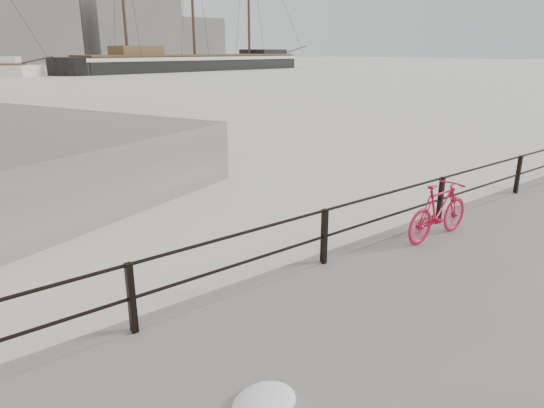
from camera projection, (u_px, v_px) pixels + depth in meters
ground at (430, 234)px, 10.83m from camera, size 400.00×400.00×0.00m
guardrail at (440, 199)px, 10.46m from camera, size 28.00×0.10×1.00m
bicycle at (439, 211)px, 9.51m from camera, size 1.89×0.29×1.14m
barque_black at (196, 71)px, 94.04m from camera, size 64.37×27.23×35.19m
industrial_west at (7, 29)px, 124.24m from camera, size 32.00×18.00×18.00m
industrial_mid at (129, 22)px, 147.82m from camera, size 26.00×20.00×24.00m
industrial_east at (188, 40)px, 166.72m from camera, size 20.00×16.00×14.00m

